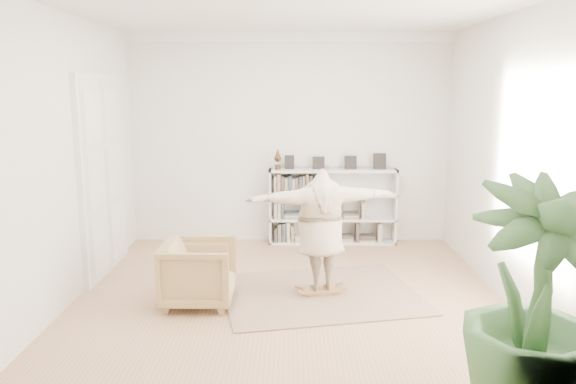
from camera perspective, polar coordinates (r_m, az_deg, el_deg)
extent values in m
plane|color=#A17753|center=(7.23, 0.09, -11.22)|extent=(6.00, 6.00, 0.00)
plane|color=silver|center=(9.75, 0.15, 5.38)|extent=(5.50, 0.00, 5.50)
plane|color=silver|center=(3.81, -0.05, -2.81)|extent=(5.50, 0.00, 5.50)
plane|color=silver|center=(7.31, -22.02, 2.87)|extent=(0.00, 6.00, 6.00)
plane|color=silver|center=(7.30, 22.26, 2.84)|extent=(0.00, 6.00, 6.00)
plane|color=white|center=(6.77, 0.10, 18.36)|extent=(6.00, 6.00, 0.00)
cube|color=white|center=(9.69, 0.16, 15.47)|extent=(5.50, 0.12, 0.18)
cube|color=white|center=(8.56, -18.34, 1.41)|extent=(0.08, 1.78, 2.92)
cube|color=silver|center=(8.18, -19.08, 0.97)|extent=(0.06, 0.78, 2.80)
cube|color=silver|center=(8.93, -17.41, 1.83)|extent=(0.06, 0.78, 2.80)
cube|color=silver|center=(9.74, -1.80, -1.48)|extent=(0.04, 0.35, 1.30)
cube|color=silver|center=(9.90, 10.80, -1.47)|extent=(0.04, 0.35, 1.30)
cube|color=silver|center=(9.91, 4.49, -1.30)|extent=(2.20, 0.04, 1.30)
cube|color=silver|center=(9.91, 4.50, -5.05)|extent=(2.20, 0.35, 0.04)
cube|color=silver|center=(9.81, 4.54, -2.74)|extent=(2.20, 0.35, 0.04)
cube|color=silver|center=(9.72, 4.57, -0.27)|extent=(2.20, 0.35, 0.04)
cube|color=silver|center=(9.65, 4.61, 2.18)|extent=(2.20, 0.35, 0.04)
cube|color=black|center=(9.65, 0.15, 3.05)|extent=(0.18, 0.07, 0.24)
cube|color=black|center=(9.66, 3.12, 3.05)|extent=(0.18, 0.07, 0.24)
cube|color=black|center=(9.70, 6.37, 3.03)|extent=(0.18, 0.07, 0.24)
cube|color=black|center=(9.77, 9.29, 3.01)|extent=(0.18, 0.07, 0.24)
imported|color=#A98059|center=(7.16, -9.04, -8.12)|extent=(0.89, 0.87, 0.81)
cube|color=tan|center=(7.52, 3.29, -10.25)|extent=(2.85, 2.46, 0.02)
cube|color=olive|center=(7.50, 3.29, -9.83)|extent=(0.50, 0.36, 0.03)
cube|color=olive|center=(7.51, 3.29, -10.05)|extent=(0.31, 0.11, 0.04)
cube|color=olive|center=(7.51, 3.29, -10.05)|extent=(0.31, 0.11, 0.04)
cube|color=olive|center=(7.50, 3.29, -9.83)|extent=(0.18, 0.08, 0.09)
cube|color=olive|center=(7.50, 3.29, -9.83)|extent=(0.18, 0.08, 0.09)
imported|color=#BFA78F|center=(7.25, 3.36, -3.56)|extent=(2.03, 0.92, 1.60)
imported|color=#32582C|center=(4.88, 23.77, -10.50)|extent=(1.30, 1.30, 2.01)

